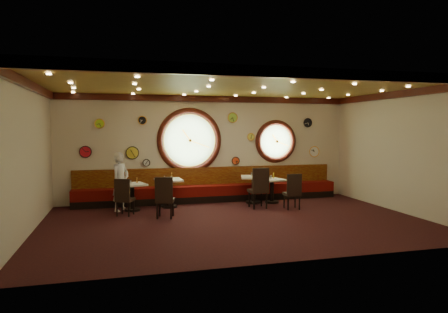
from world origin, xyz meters
The scene contains 50 objects.
floor centered at (0.00, 0.00, 0.00)m, with size 9.00×6.00×0.00m, color black.
ceiling centered at (0.00, 0.00, 3.20)m, with size 9.00×6.00×0.02m, color #B29032.
wall_back centered at (0.00, 3.00, 1.60)m, with size 9.00×0.02×3.20m, color beige.
wall_front centered at (0.00, -3.00, 1.60)m, with size 9.00×0.02×3.20m, color beige.
wall_left centered at (-4.50, 0.00, 1.60)m, with size 0.02×6.00×3.20m, color beige.
wall_right centered at (4.50, 0.00, 1.60)m, with size 0.02×6.00×3.20m, color beige.
molding_back centered at (0.00, 2.95, 3.11)m, with size 9.00×0.10×0.18m, color #3D110B.
molding_front centered at (0.00, -2.95, 3.11)m, with size 9.00×0.10×0.18m, color #3D110B.
molding_left centered at (-4.45, 0.00, 3.11)m, with size 0.10×6.00×0.18m, color #3D110B.
molding_right centered at (4.45, 0.00, 3.11)m, with size 0.10×6.00×0.18m, color #3D110B.
banquette_base centered at (0.00, 2.72, 0.10)m, with size 8.00×0.55×0.20m, color black.
banquette_seat centered at (0.00, 2.72, 0.35)m, with size 8.00×0.55×0.30m, color #5B0907.
banquette_back centered at (0.00, 2.94, 0.75)m, with size 8.00×0.10×0.55m, color #5B0F07.
porthole_left_glass centered at (-0.60, 3.00, 1.85)m, with size 1.66×1.66×0.02m, color #83A965.
porthole_left_frame centered at (-0.60, 2.98, 1.85)m, with size 1.98×1.98×0.18m, color #3D110B.
porthole_left_ring centered at (-0.60, 2.95, 1.85)m, with size 1.61×1.61×0.03m, color gold.
porthole_right_glass centered at (2.20, 3.00, 1.80)m, with size 1.10×1.10×0.02m, color #83A965.
porthole_right_frame centered at (2.20, 2.98, 1.80)m, with size 1.38×1.38×0.18m, color #3D110B.
porthole_right_ring centered at (2.20, 2.95, 1.80)m, with size 1.09×1.09×0.03m, color gold.
wall_clock_0 centered at (-2.00, 2.96, 2.45)m, with size 0.24×0.24×0.03m, color black.
wall_clock_1 centered at (-3.60, 2.96, 1.55)m, with size 0.32×0.32×0.03m, color red.
wall_clock_2 centered at (0.85, 2.96, 1.20)m, with size 0.24×0.24×0.03m, color #F14A1C.
wall_clock_3 centered at (-2.30, 2.96, 1.50)m, with size 0.36×0.36×0.03m, color yellow.
wall_clock_4 centered at (3.55, 2.96, 1.45)m, with size 0.34×0.34×0.03m, color white.
wall_clock_5 centered at (3.30, 2.96, 2.40)m, with size 0.28×0.28×0.03m, color black.
wall_clock_6 centered at (0.75, 2.96, 2.55)m, with size 0.30×0.30×0.03m, color #95CC3F.
wall_clock_7 centered at (1.35, 2.96, 1.95)m, with size 0.22×0.22×0.03m, color #E4DE4C.
wall_clock_8 centered at (-1.90, 2.96, 1.20)m, with size 0.20×0.20×0.03m, color silver.
wall_clock_9 centered at (-3.20, 2.96, 2.35)m, with size 0.26×0.26×0.03m, color #A4D42A.
table_a centered at (-2.35, 1.92, 0.46)m, with size 0.83×0.83×0.74m.
table_b centered at (-1.35, 2.15, 0.50)m, with size 0.76×0.76×0.80m.
table_c centered at (1.16, 2.12, 0.51)m, with size 0.90×0.90×0.81m.
table_d centered at (1.70, 2.03, 0.45)m, with size 0.81×0.81×0.72m.
chair_a centered at (-2.58, 1.29, 0.55)m, with size 0.53×0.53×0.59m.
chair_b centered at (-1.61, 0.75, 0.59)m, with size 0.53×0.53×0.64m.
chair_c centered at (1.05, 1.33, 0.65)m, with size 0.49×0.49×0.70m.
chair_d centered at (1.89, 0.96, 0.56)m, with size 0.44×0.44×0.61m.
condiment_a_salt centered at (-2.46, 1.99, 0.78)m, with size 0.03×0.03×0.10m, color #BABABF.
condiment_b_salt centered at (-1.45, 2.19, 0.84)m, with size 0.03×0.03×0.09m, color silver.
condiment_c_salt centered at (1.10, 2.14, 0.86)m, with size 0.04×0.04×0.11m, color silver.
condiment_d_salt centered at (1.65, 2.03, 0.77)m, with size 0.04×0.04×0.10m, color #B7B8BC.
condiment_a_pepper centered at (-2.38, 1.94, 0.78)m, with size 0.03×0.03×0.09m, color silver.
condiment_b_pepper centered at (-1.27, 2.09, 0.84)m, with size 0.03×0.03×0.10m, color silver.
condiment_c_pepper centered at (1.15, 2.09, 0.85)m, with size 0.03×0.03×0.09m, color silver.
condiment_d_pepper centered at (1.69, 2.06, 0.78)m, with size 0.04×0.04×0.11m, color silver.
condiment_a_bottle centered at (-2.22, 2.05, 0.81)m, with size 0.05×0.05×0.15m, color orange.
condiment_b_bottle centered at (-1.24, 2.24, 0.89)m, with size 0.06×0.06×0.18m, color #CA842F.
condiment_c_bottle centered at (1.25, 2.22, 0.88)m, with size 0.05×0.05×0.16m, color gold.
condiment_d_bottle centered at (1.80, 2.14, 0.81)m, with size 0.05×0.05×0.18m, color gold.
waiter centered at (-2.65, 1.99, 0.79)m, with size 0.58×0.38×1.58m, color silver.
Camera 1 is at (-2.66, -8.98, 2.21)m, focal length 32.00 mm.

